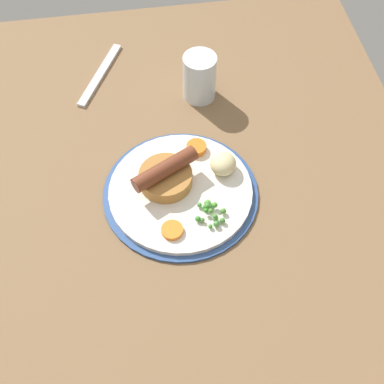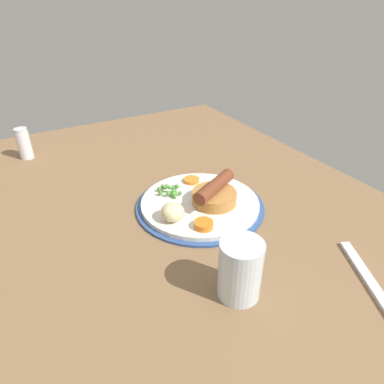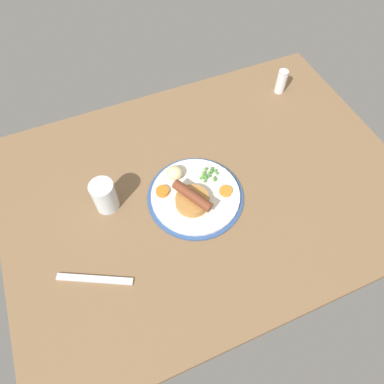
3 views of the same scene
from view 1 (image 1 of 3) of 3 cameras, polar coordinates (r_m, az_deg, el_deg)
name	(u,v)px [view 1 (image 1 of 3)]	position (r cm, az deg, el deg)	size (l,w,h in cm)	color
dining_table	(200,220)	(88.26, 0.84, -2.97)	(110.00, 80.00, 3.00)	brown
dinner_plate	(181,192)	(88.77, -1.23, -0.04)	(25.90, 25.90, 1.40)	#2D4C84
sausage_pudding	(165,175)	(87.45, -2.85, 1.79)	(8.84, 11.45, 4.99)	#AD7538
pea_pile	(210,211)	(84.80, 1.97, -2.05)	(5.46, 5.14, 1.79)	#4B8436
potato_chunk_0	(223,164)	(89.33, 3.34, 3.02)	(4.36, 4.58, 3.26)	beige
carrot_slice_0	(196,148)	(92.69, 0.48, 4.74)	(3.45, 3.45, 1.19)	orange
carrot_slice_2	(172,230)	(83.47, -2.13, -4.09)	(3.46, 3.46, 0.74)	orange
fork	(100,74)	(109.25, -9.78, 12.26)	(18.00, 1.60, 0.60)	silver
drinking_glass	(200,77)	(100.90, 0.81, 12.15)	(6.22, 6.22, 9.17)	silver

